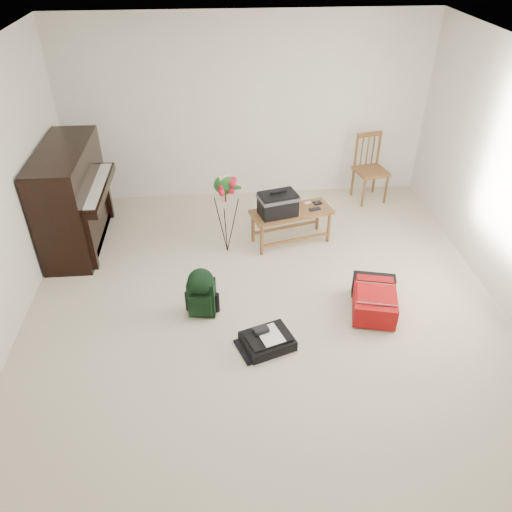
{
  "coord_description": "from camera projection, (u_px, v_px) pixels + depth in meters",
  "views": [
    {
      "loc": [
        -0.44,
        -3.9,
        3.49
      ],
      "look_at": [
        -0.07,
        0.35,
        0.51
      ],
      "focal_mm": 35.0,
      "sensor_mm": 36.0,
      "label": 1
    }
  ],
  "objects": [
    {
      "name": "floor",
      "position": [
        266.0,
        315.0,
        5.21
      ],
      "size": [
        5.0,
        5.5,
        0.01
      ],
      "primitive_type": "cube",
      "color": "beige",
      "rests_on": "ground"
    },
    {
      "name": "flower_stand",
      "position": [
        226.0,
        215.0,
        5.9
      ],
      "size": [
        0.43,
        0.43,
        1.06
      ],
      "rotation": [
        0.0,
        0.0,
        0.38
      ],
      "color": "black",
      "rests_on": "floor"
    },
    {
      "name": "bench",
      "position": [
        281.0,
        205.0,
        6.04
      ],
      "size": [
        1.06,
        0.63,
        0.77
      ],
      "rotation": [
        0.0,
        0.0,
        0.25
      ],
      "color": "brown",
      "rests_on": "floor"
    },
    {
      "name": "wall_back",
      "position": [
        246.0,
        110.0,
        6.74
      ],
      "size": [
        5.0,
        0.04,
        2.5
      ],
      "primitive_type": "cube",
      "color": "white",
      "rests_on": "floor"
    },
    {
      "name": "piano",
      "position": [
        73.0,
        200.0,
        6.02
      ],
      "size": [
        0.71,
        1.5,
        1.25
      ],
      "color": "black",
      "rests_on": "floor"
    },
    {
      "name": "red_suitcase",
      "position": [
        373.0,
        297.0,
        5.23
      ],
      "size": [
        0.57,
        0.73,
        0.27
      ],
      "rotation": [
        0.0,
        0.0,
        -0.24
      ],
      "color": "#A61507",
      "rests_on": "floor"
    },
    {
      "name": "black_duffel",
      "position": [
        267.0,
        340.0,
        4.81
      ],
      "size": [
        0.56,
        0.51,
        0.2
      ],
      "rotation": [
        0.0,
        0.0,
        0.34
      ],
      "color": "black",
      "rests_on": "floor"
    },
    {
      "name": "green_backpack",
      "position": [
        201.0,
        290.0,
        5.07
      ],
      "size": [
        0.3,
        0.28,
        0.55
      ],
      "rotation": [
        0.0,
        0.0,
        -0.16
      ],
      "color": "black",
      "rests_on": "floor"
    },
    {
      "name": "dining_chair",
      "position": [
        371.0,
        169.0,
        7.06
      ],
      "size": [
        0.49,
        0.49,
        0.95
      ],
      "rotation": [
        0.0,
        0.0,
        0.21
      ],
      "color": "brown",
      "rests_on": "floor"
    },
    {
      "name": "ceiling",
      "position": [
        270.0,
        67.0,
        3.78
      ],
      "size": [
        5.0,
        5.5,
        0.01
      ],
      "primitive_type": "cube",
      "color": "white",
      "rests_on": "wall_back"
    }
  ]
}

